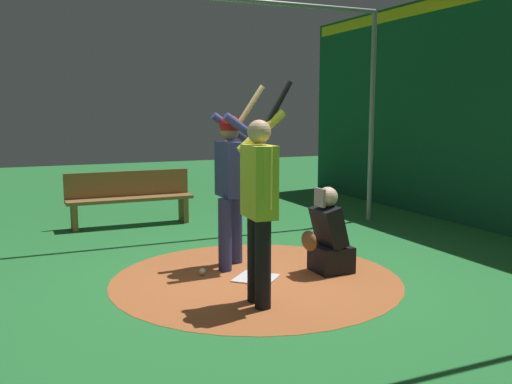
{
  "coord_description": "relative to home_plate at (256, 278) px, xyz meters",
  "views": [
    {
      "loc": [
        2.35,
        5.34,
        1.81
      ],
      "look_at": [
        0.0,
        0.0,
        0.95
      ],
      "focal_mm": 39.29,
      "sensor_mm": 36.0,
      "label": 1
    }
  ],
  "objects": [
    {
      "name": "ground_plane",
      "position": [
        0.0,
        0.0,
        -0.01
      ],
      "size": [
        27.8,
        27.8,
        0.0
      ],
      "primitive_type": "plane",
      "color": "#287A38"
    },
    {
      "name": "visitor",
      "position": [
        0.29,
        0.74,
        0.99
      ],
      "size": [
        0.56,
        0.5,
        2.08
      ],
      "rotation": [
        0.0,
        0.0,
        -0.06
      ],
      "color": "black",
      "rests_on": "ground"
    },
    {
      "name": "home_plate",
      "position": [
        0.0,
        0.0,
        0.0
      ],
      "size": [
        0.59,
        0.59,
        0.01
      ],
      "primitive_type": "cube",
      "rotation": [
        0.0,
        0.0,
        0.79
      ],
      "color": "white",
      "rests_on": "dirt_circle"
    },
    {
      "name": "bench",
      "position": [
        0.67,
        -3.42,
        0.44
      ],
      "size": [
        1.95,
        0.36,
        0.85
      ],
      "color": "olive",
      "rests_on": "ground"
    },
    {
      "name": "catcher",
      "position": [
        -0.85,
        0.08,
        0.37
      ],
      "size": [
        0.58,
        0.4,
        0.97
      ],
      "color": "black",
      "rests_on": "ground"
    },
    {
      "name": "dirt_circle",
      "position": [
        0.0,
        0.0,
        -0.01
      ],
      "size": [
        3.12,
        3.12,
        0.01
      ],
      "primitive_type": "cylinder",
      "color": "#B76033",
      "rests_on": "ground"
    },
    {
      "name": "batter",
      "position": [
        0.06,
        -0.56,
        1.05
      ],
      "size": [
        0.68,
        0.49,
        2.1
      ],
      "color": "navy",
      "rests_on": "ground"
    },
    {
      "name": "baseball_0",
      "position": [
        0.49,
        -0.36,
        0.03
      ],
      "size": [
        0.07,
        0.07,
        0.07
      ],
      "primitive_type": "sphere",
      "color": "white",
      "rests_on": "dirt_circle"
    },
    {
      "name": "cage_frame",
      "position": [
        0.0,
        0.0,
        2.35
      ],
      "size": [
        6.17,
        4.61,
        3.38
      ],
      "color": "gray",
      "rests_on": "ground"
    },
    {
      "name": "baseball_1",
      "position": [
        -0.27,
        -0.66,
        0.03
      ],
      "size": [
        0.07,
        0.07,
        0.07
      ],
      "primitive_type": "sphere",
      "color": "white",
      "rests_on": "dirt_circle"
    }
  ]
}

